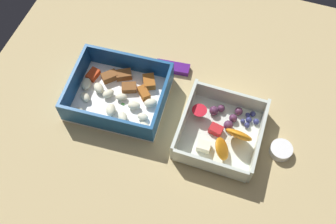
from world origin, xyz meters
The scene contains 5 objects.
table_surface centered at (0.00, 0.00, 1.00)cm, with size 80.00×80.00×2.00cm, color tan.
pasta_container centered at (-11.34, 1.33, 3.66)cm, with size 19.25×16.22×5.45cm.
fruit_bowl centered at (9.74, -0.32, 3.70)cm, with size 14.74×15.43×5.81cm.
candy_bar centered at (-3.64, 11.52, 2.60)cm, with size 7.00×2.40×1.20cm, color #51197A.
paper_cup_liner centered at (21.01, -0.47, 2.81)cm, with size 4.08×4.08×1.61cm, color white.
Camera 1 is at (10.91, -34.70, 68.47)cm, focal length 41.99 mm.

